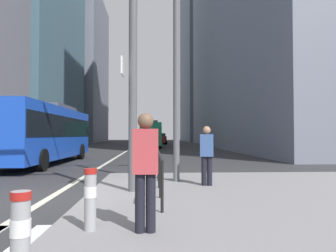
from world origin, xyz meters
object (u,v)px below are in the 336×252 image
object	(u,v)px
city_bus_blue_oncoming	(44,131)
car_receding_near	(161,138)
bollard_front	(20,234)
car_receding_far	(159,139)
bollard_left	(90,196)
pedestrian_walking	(207,152)
street_lamp_post	(176,20)
car_oncoming_mid	(72,142)
traffic_signal_gantry	(51,38)
city_bus_red_receding	(150,133)
pedestrian_waiting	(145,165)

from	to	relation	value
city_bus_blue_oncoming	car_receding_near	distance (m)	40.88
car_receding_near	city_bus_blue_oncoming	bearing A→B (deg)	-100.69
car_receding_near	bollard_front	distance (m)	54.83
car_receding_far	bollard_left	xyz separation A→B (m)	(-2.10, -49.38, -0.32)
pedestrian_walking	city_bus_blue_oncoming	bearing A→B (deg)	131.17
car_receding_near	bollard_left	world-z (taller)	car_receding_near
car_receding_far	street_lamp_post	xyz separation A→B (m)	(-0.39, -44.37, 4.29)
car_oncoming_mid	car_receding_near	distance (m)	30.64
car_receding_far	car_receding_near	bearing A→B (deg)	83.63
street_lamp_post	bollard_front	distance (m)	8.46
car_receding_near	car_oncoming_mid	bearing A→B (deg)	-106.73
traffic_signal_gantry	bollard_left	world-z (taller)	traffic_signal_gantry
city_bus_red_receding	pedestrian_walking	world-z (taller)	city_bus_red_receding
car_oncoming_mid	car_receding_near	world-z (taller)	same
car_oncoming_mid	car_receding_far	distance (m)	27.08
bollard_left	traffic_signal_gantry	bearing A→B (deg)	117.02
city_bus_blue_oncoming	car_oncoming_mid	world-z (taller)	city_bus_blue_oncoming
car_oncoming_mid	pedestrian_waiting	size ratio (longest dim) A/B	2.51
pedestrian_waiting	car_receding_far	bearing A→B (deg)	88.55
traffic_signal_gantry	pedestrian_waiting	xyz separation A→B (m)	(2.53, -3.45, -2.97)
car_receding_near	car_receding_far	xyz separation A→B (m)	(-0.40, -3.60, 0.00)
traffic_signal_gantry	bollard_left	bearing A→B (deg)	-62.98
city_bus_red_receding	car_receding_far	xyz separation A→B (m)	(1.53, 12.88, -0.85)
street_lamp_post	car_oncoming_mid	bearing A→B (deg)	113.30
city_bus_red_receding	car_receding_near	bearing A→B (deg)	83.32
car_oncoming_mid	traffic_signal_gantry	xyz separation A→B (m)	(4.64, -20.33, 3.13)
bollard_front	bollard_left	distance (m)	1.80
city_bus_blue_oncoming	pedestrian_walking	size ratio (longest dim) A/B	6.43
car_receding_near	bollard_left	xyz separation A→B (m)	(-2.50, -52.98, -0.32)
car_receding_near	bollard_left	size ratio (longest dim) A/B	4.61
car_oncoming_mid	street_lamp_post	size ratio (longest dim) A/B	0.56
pedestrian_waiting	pedestrian_walking	distance (m)	4.59
bollard_front	pedestrian_walking	xyz separation A→B (m)	(2.83, 5.91, 0.44)
city_bus_red_receding	pedestrian_walking	xyz separation A→B (m)	(1.95, -32.37, -0.74)
bollard_front	pedestrian_waiting	bearing A→B (deg)	54.68
car_receding_near	street_lamp_post	xyz separation A→B (m)	(-0.80, -47.97, 4.29)
pedestrian_waiting	traffic_signal_gantry	bearing A→B (deg)	126.25
traffic_signal_gantry	pedestrian_waiting	size ratio (longest dim) A/B	3.55
traffic_signal_gantry	car_receding_far	bearing A→B (deg)	85.30
street_lamp_post	pedestrian_waiting	world-z (taller)	street_lamp_post
car_receding_near	pedestrian_walking	bearing A→B (deg)	-89.98
city_bus_red_receding	car_receding_far	size ratio (longest dim) A/B	2.50
city_bus_blue_oncoming	pedestrian_waiting	xyz separation A→B (m)	(5.92, -12.96, -0.69)
city_bus_red_receding	bollard_left	world-z (taller)	city_bus_red_receding
city_bus_blue_oncoming	pedestrian_waiting	world-z (taller)	city_bus_blue_oncoming
car_receding_near	bollard_left	bearing A→B (deg)	-92.70
car_receding_far	car_oncoming_mid	bearing A→B (deg)	-108.11
traffic_signal_gantry	street_lamp_post	distance (m)	3.96
city_bus_blue_oncoming	car_oncoming_mid	distance (m)	10.92
city_bus_blue_oncoming	bollard_left	world-z (taller)	city_bus_blue_oncoming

